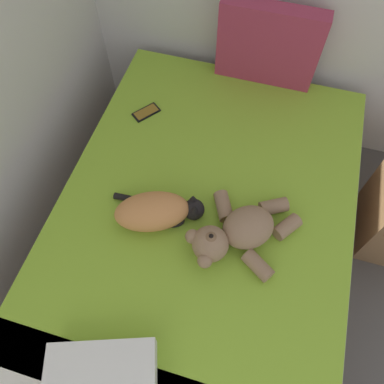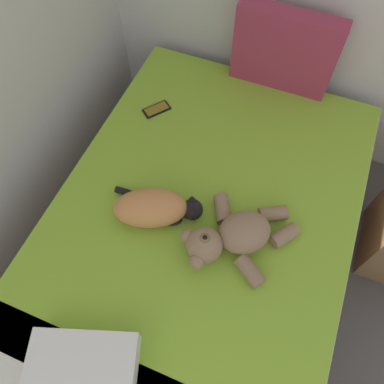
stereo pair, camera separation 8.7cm
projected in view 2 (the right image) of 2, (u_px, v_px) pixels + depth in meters
bed at (201, 237)px, 2.04m from camera, size 1.45×2.06×0.56m
patterned_cushion at (284, 51)px, 2.03m from camera, size 0.55×0.10×0.45m
cat at (155, 208)px, 1.73m from camera, size 0.44×0.31×0.15m
teddy_bear at (233, 236)px, 1.66m from camera, size 0.49×0.46×0.17m
cell_phone at (157, 109)px, 2.11m from camera, size 0.15×0.16×0.01m
throw_pillow at (82, 372)px, 1.40m from camera, size 0.47×0.40×0.11m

